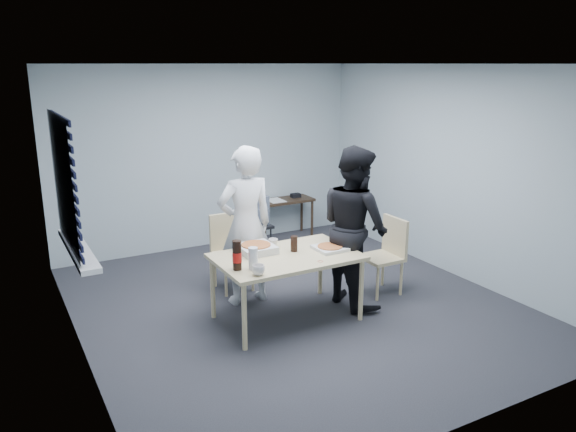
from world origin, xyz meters
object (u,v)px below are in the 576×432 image
person_black (354,226)px  backpack (258,211)px  dining_table (287,261)px  soda_bottle (237,256)px  chair_right (387,250)px  mug_a (258,270)px  chair_far (230,246)px  side_table (284,204)px  stool (258,232)px  mug_b (273,243)px  person_white (246,226)px

person_black → backpack: 1.88m
dining_table → soda_bottle: soda_bottle is taller
chair_right → mug_a: size_ratio=7.24×
chair_far → side_table: bearing=43.7°
backpack → mug_a: (-1.09, -2.24, 0.09)m
chair_right → side_table: bearing=90.6°
stool → soda_bottle: bearing=-120.6°
chair_right → stool: (-0.79, 1.82, -0.15)m
mug_b → stool: bearing=69.7°
chair_right → side_table: size_ratio=0.99×
chair_right → soda_bottle: (-1.99, -0.21, 0.33)m
side_table → mug_a: bearing=-122.4°
mug_b → mug_a: bearing=-127.0°
chair_right → side_table: chair_right is taller
chair_right → soda_bottle: 2.03m
person_white → stool: (0.76, 1.27, -0.53)m
chair_far → stool: (0.75, 0.79, -0.15)m
soda_bottle → stool: bearing=59.4°
person_white → backpack: 1.49m
person_black → mug_a: size_ratio=14.39×
mug_b → chair_right: bearing=-9.1°
side_table → backpack: size_ratio=2.26×
chair_far → side_table: chair_far is taller
dining_table → person_black: 0.90m
side_table → backpack: (-0.76, -0.67, 0.14)m
side_table → backpack: 1.02m
person_black → backpack: person_black is taller
side_table → soda_bottle: 3.34m
backpack → mug_a: bearing=-133.1°
mug_b → soda_bottle: (-0.61, -0.44, 0.09)m
dining_table → mug_b: bearing=89.9°
stool → backpack: (-0.00, -0.01, 0.30)m
soda_bottle → mug_b: bearing=35.5°
chair_far → backpack: bearing=46.0°
dining_table → person_white: 0.69m
person_white → mug_b: (0.17, -0.33, -0.13)m
chair_right → stool: chair_right is taller
soda_bottle → chair_far: bearing=70.1°
chair_right → person_white: size_ratio=0.50×
chair_far → person_white: (-0.01, -0.48, 0.37)m
backpack → mug_b: (-0.59, -1.58, 0.09)m
person_black → soda_bottle: bearing=96.5°
side_table → stool: 1.02m
dining_table → mug_a: (-0.49, -0.36, 0.11)m
stool → mug_a: size_ratio=3.81×
stool → person_black: bearing=-81.7°
mug_a → person_white: bearing=71.8°
chair_right → backpack: size_ratio=2.24×
chair_right → mug_b: 1.41m
mug_a → mug_b: size_ratio=1.23×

